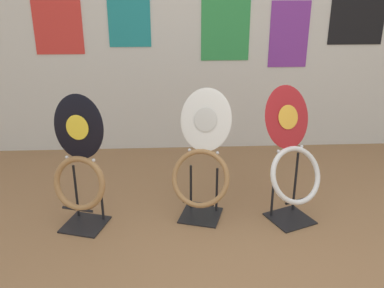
% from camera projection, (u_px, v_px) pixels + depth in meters
% --- Properties ---
extents(wall_back, '(8.00, 0.07, 2.60)m').
position_uv_depth(wall_back, '(224.00, 15.00, 3.94)').
color(wall_back, silver).
rests_on(wall_back, ground_plane).
extents(toilet_seat_display_crimson_swirl, '(0.48, 0.45, 0.95)m').
position_uv_depth(toilet_seat_display_crimson_swirl, '(292.00, 161.00, 2.95)').
color(toilet_seat_display_crimson_swirl, black).
rests_on(toilet_seat_display_crimson_swirl, ground_plane).
extents(toilet_seat_display_white_plain, '(0.48, 0.45, 0.92)m').
position_uv_depth(toilet_seat_display_white_plain, '(202.00, 164.00, 3.01)').
color(toilet_seat_display_white_plain, black).
rests_on(toilet_seat_display_white_plain, ground_plane).
extents(toilet_seat_display_jazz_black, '(0.41, 0.35, 0.94)m').
position_uv_depth(toilet_seat_display_jazz_black, '(80.00, 167.00, 2.86)').
color(toilet_seat_display_jazz_black, black).
rests_on(toilet_seat_display_jazz_black, ground_plane).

